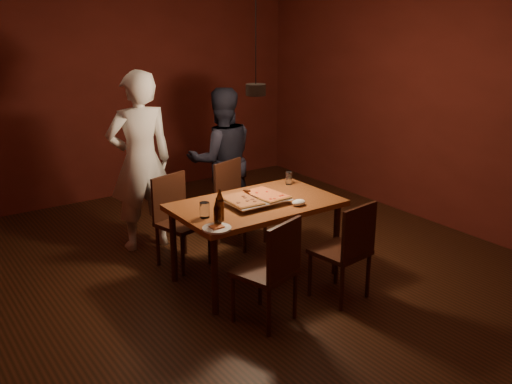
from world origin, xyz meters
TOP-DOWN VIEW (x-y plane):
  - room_shell at (0.00, 0.00)m, footprint 6.00×6.00m
  - dining_table at (-0.10, -0.14)m, footprint 1.50×0.90m
  - chair_far_left at (-0.54, 0.58)m, footprint 0.51×0.51m
  - chair_far_right at (0.22, 0.70)m, footprint 0.53×0.53m
  - chair_near_left at (-0.46, -0.91)m, footprint 0.53×0.53m
  - chair_near_right at (0.30, -0.96)m, footprint 0.47×0.47m
  - pizza_tray at (-0.12, -0.15)m, footprint 0.56×0.47m
  - pizza_meat at (-0.26, -0.15)m, footprint 0.27×0.42m
  - pizza_cheese at (0.02, -0.14)m, footprint 0.31×0.45m
  - spatula at (-0.12, -0.12)m, footprint 0.11×0.25m
  - beer_bottle_a at (-0.70, -0.46)m, footprint 0.06×0.06m
  - beer_bottle_b at (-0.61, -0.35)m, footprint 0.07×0.07m
  - water_glass_left at (-0.68, -0.21)m, footprint 0.08×0.08m
  - water_glass_right at (0.50, 0.13)m, footprint 0.06×0.06m
  - plate_slice at (-0.74, -0.51)m, footprint 0.24×0.24m
  - napkin at (0.17, -0.43)m, footprint 0.13×0.10m
  - diner_white at (-0.65, 1.15)m, footprint 0.72×0.51m
  - diner_dark at (0.33, 1.15)m, footprint 0.93×0.82m
  - pendant_lamp at (0.00, 0.00)m, footprint 0.18×0.18m

SIDE VIEW (x-z plane):
  - chair_far_left at x=-0.54m, z-range 0.29..0.78m
  - chair_far_right at x=0.22m, z-range 0.29..0.78m
  - chair_near_left at x=-0.46m, z-range 0.29..0.78m
  - chair_near_right at x=0.30m, z-range 0.29..0.78m
  - dining_table at x=-0.10m, z-range 0.30..1.05m
  - plate_slice at x=-0.74m, z-range 0.75..0.77m
  - pizza_tray at x=-0.12m, z-range 0.75..0.80m
  - napkin at x=0.17m, z-range 0.75..0.80m
  - pizza_meat at x=-0.26m, z-range 0.80..0.82m
  - pizza_cheese at x=0.02m, z-range 0.80..0.82m
  - diner_dark at x=0.33m, z-range 0.00..1.62m
  - spatula at x=-0.12m, z-range 0.79..0.83m
  - water_glass_right at x=0.50m, z-range 0.75..0.88m
  - water_glass_left at x=-0.68m, z-range 0.75..0.88m
  - beer_bottle_a at x=-0.70m, z-range 0.75..1.00m
  - beer_bottle_b at x=-0.61m, z-range 0.75..1.02m
  - diner_white at x=-0.65m, z-range 0.00..1.87m
  - room_shell at x=0.00m, z-range -1.60..4.40m
  - pendant_lamp at x=0.00m, z-range 1.21..2.31m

